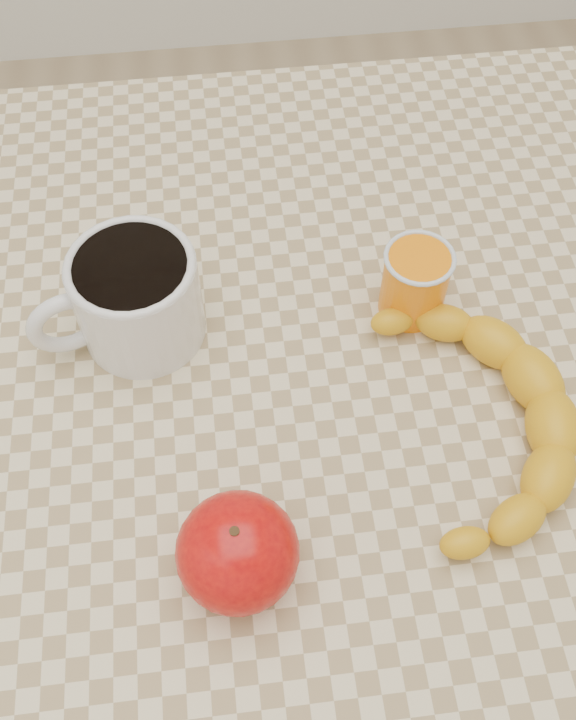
{
  "coord_description": "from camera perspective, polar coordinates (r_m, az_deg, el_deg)",
  "views": [
    {
      "loc": [
        -0.04,
        -0.36,
        1.32
      ],
      "look_at": [
        0.0,
        0.0,
        0.77
      ],
      "focal_mm": 40.0,
      "sensor_mm": 36.0,
      "label": 1
    }
  ],
  "objects": [
    {
      "name": "orange_juice_glass",
      "position": [
        0.7,
        9.01,
        5.51
      ],
      "size": [
        0.06,
        0.06,
        0.07
      ],
      "color": "orange",
      "rests_on": "table"
    },
    {
      "name": "table",
      "position": [
        0.75,
        -0.0,
        -4.38
      ],
      "size": [
        0.8,
        0.8,
        0.75
      ],
      "color": "beige",
      "rests_on": "ground"
    },
    {
      "name": "ground",
      "position": [
        1.37,
        -0.0,
        -17.73
      ],
      "size": [
        3.0,
        3.0,
        0.0
      ],
      "primitive_type": "plane",
      "color": "tan",
      "rests_on": "ground"
    },
    {
      "name": "apple",
      "position": [
        0.57,
        -3.6,
        -13.48
      ],
      "size": [
        0.1,
        0.1,
        0.08
      ],
      "color": "#970508",
      "rests_on": "table"
    },
    {
      "name": "coffee_mug",
      "position": [
        0.67,
        -10.93,
        4.48
      ],
      "size": [
        0.16,
        0.13,
        0.09
      ],
      "color": "silver",
      "rests_on": "table"
    },
    {
      "name": "banana",
      "position": [
        0.65,
        13.39,
        -4.07
      ],
      "size": [
        0.24,
        0.3,
        0.04
      ],
      "primitive_type": null,
      "rotation": [
        0.0,
        0.0,
        -0.1
      ],
      "color": "gold",
      "rests_on": "table"
    }
  ]
}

